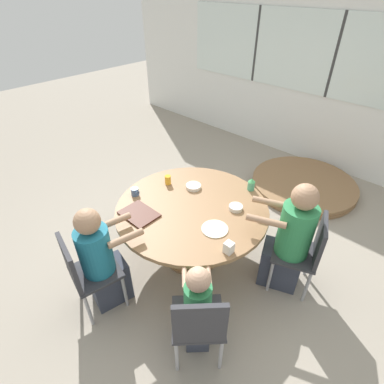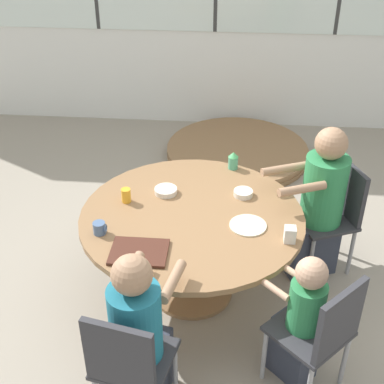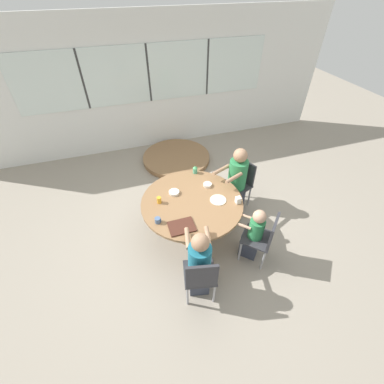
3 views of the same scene
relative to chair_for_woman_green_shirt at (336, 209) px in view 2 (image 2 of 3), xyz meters
name	(u,v)px [view 2 (image 2 of 3)]	position (x,y,z in m)	size (l,w,h in m)	color
ground_plane	(192,291)	(-1.05, -0.43, -0.52)	(16.00, 16.00, 0.00)	gray
wall_back_with_windows	(216,1)	(-1.05, 2.56, 0.90)	(8.40, 0.08, 2.80)	silver
dining_table	(192,229)	(-1.05, -0.43, 0.07)	(1.53, 1.53, 0.70)	olive
chair_for_woman_green_shirt	(336,209)	(0.00, 0.00, 0.00)	(0.52, 0.52, 0.87)	#333338
chair_for_man_blue_shirt	(128,362)	(-1.30, -1.54, 0.00)	(0.48, 0.48, 0.87)	#333338
chair_for_toddler	(323,330)	(-0.24, -1.23, 0.00)	(0.57, 0.57, 0.87)	#333338
person_woman_green_shirt	(317,209)	(-0.15, -0.06, 0.03)	(0.64, 0.50, 1.20)	#333847
person_man_blue_shirt	(139,339)	(-1.26, -1.38, 0.00)	(0.39, 0.57, 1.12)	#333847
person_toddler	(300,323)	(-0.35, -1.12, -0.07)	(0.42, 0.42, 0.94)	#333847
food_tray_dark	(139,252)	(-1.34, -0.87, 0.20)	(0.35, 0.27, 0.02)	#472319
coffee_mug	(100,228)	(-1.62, -0.69, 0.23)	(0.09, 0.08, 0.08)	slate
sippy_cup	(233,160)	(-0.79, 0.22, 0.26)	(0.08, 0.08, 0.14)	#4CA57F
juice_glass	(126,195)	(-1.52, -0.31, 0.24)	(0.07, 0.07, 0.10)	gold
milk_carton_small	(290,234)	(-0.41, -0.67, 0.24)	(0.07, 0.07, 0.10)	silver
bowl_white_shallow	(166,191)	(-1.26, -0.18, 0.21)	(0.16, 0.16, 0.04)	silver
bowl_cereal	(243,193)	(-0.71, -0.17, 0.21)	(0.14, 0.14, 0.04)	silver
plate_tortillas	(248,225)	(-0.67, -0.53, 0.19)	(0.25, 0.25, 0.01)	beige
folded_table_stack	(237,152)	(-0.75, 1.69, -0.46)	(1.50, 1.50, 0.12)	olive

